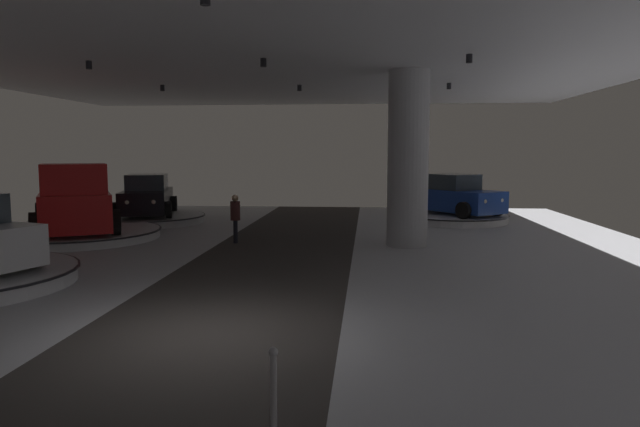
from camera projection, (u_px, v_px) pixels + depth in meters
name	position (u px, v px, depth m)	size (l,w,h in m)	color
ground	(206.00, 336.00, 9.46)	(24.00, 44.00, 0.06)	#B2B2B7
column_right	(408.00, 159.00, 18.07)	(1.29, 1.29, 5.50)	#ADADB2
display_platform_deep_left	(148.00, 218.00, 24.30)	(4.79, 4.79, 0.33)	#B7B7BC
display_car_deep_left	(147.00, 197.00, 24.23)	(3.04, 4.52, 1.71)	black
display_platform_deep_right	(454.00, 217.00, 24.62)	(4.54, 4.54, 0.32)	silver
display_car_deep_right	(454.00, 196.00, 24.55)	(4.00, 4.42, 1.71)	navy
display_platform_far_left	(76.00, 234.00, 19.79)	(5.68, 5.68, 0.31)	silver
pickup_truck_far_left	(75.00, 204.00, 19.39)	(4.47, 5.66, 2.30)	red
visitor_walking_near	(235.00, 216.00, 18.83)	(0.32, 0.32, 1.59)	black
stanchion_a	(274.00, 407.00, 5.92)	(0.28, 0.28, 1.01)	#333338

